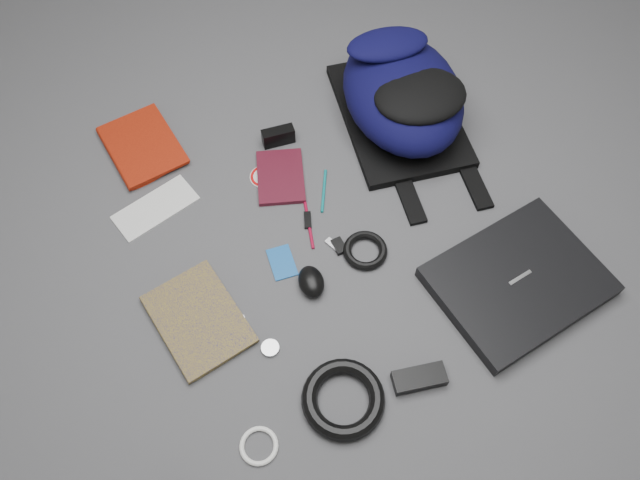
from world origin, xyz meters
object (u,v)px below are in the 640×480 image
object	(u,v)px
backpack	(402,93)
dvd_case	(281,177)
textbook_red	(112,160)
laptop	(518,281)
mouse	(311,282)
power_brick	(419,378)
compact_camera	(278,136)
comic_book	(163,340)

from	to	relation	value
backpack	dvd_case	bearing A→B (deg)	-161.65
backpack	textbook_red	bearing A→B (deg)	177.09
laptop	dvd_case	distance (m)	0.69
backpack	dvd_case	world-z (taller)	backpack
mouse	power_brick	world-z (taller)	mouse
backpack	laptop	world-z (taller)	backpack
power_brick	backpack	bearing A→B (deg)	77.49
dvd_case	compact_camera	distance (m)	0.13
compact_camera	mouse	size ratio (longest dim) A/B	1.04
laptop	mouse	bearing A→B (deg)	148.69
textbook_red	mouse	world-z (taller)	mouse
comic_book	power_brick	bearing A→B (deg)	-42.84
backpack	dvd_case	size ratio (longest dim) A/B	2.81
backpack	comic_book	world-z (taller)	backpack
backpack	compact_camera	distance (m)	0.38
textbook_red	backpack	bearing A→B (deg)	-19.92
mouse	laptop	bearing A→B (deg)	-15.64
textbook_red	compact_camera	bearing A→B (deg)	-22.32
laptop	comic_book	size ratio (longest dim) A/B	1.54
compact_camera	mouse	bearing A→B (deg)	-95.52
power_brick	textbook_red	bearing A→B (deg)	130.03
laptop	comic_book	xyz separation A→B (m)	(-0.87, 0.17, -0.01)
dvd_case	power_brick	distance (m)	0.67
mouse	power_brick	xyz separation A→B (m)	(0.15, -0.32, -0.01)
comic_book	mouse	size ratio (longest dim) A/B	2.92
backpack	compact_camera	world-z (taller)	backpack
laptop	compact_camera	size ratio (longest dim) A/B	4.36
comic_book	power_brick	distance (m)	0.62
textbook_red	comic_book	bearing A→B (deg)	-99.80
backpack	comic_book	size ratio (longest dim) A/B	1.94
dvd_case	mouse	bearing A→B (deg)	-80.58
backpack	textbook_red	world-z (taller)	backpack
textbook_red	power_brick	distance (m)	1.04
backpack	textbook_red	size ratio (longest dim) A/B	2.03
textbook_red	compact_camera	size ratio (longest dim) A/B	2.69
textbook_red	dvd_case	bearing A→B (deg)	-37.84
backpack	mouse	size ratio (longest dim) A/B	5.67
compact_camera	mouse	xyz separation A→B (m)	(-0.07, -0.47, -0.00)
backpack	mouse	xyz separation A→B (m)	(-0.44, -0.43, -0.08)
dvd_case	power_brick	size ratio (longest dim) A/B	1.46
textbook_red	comic_book	size ratio (longest dim) A/B	0.95
backpack	laptop	xyz separation A→B (m)	(0.05, -0.61, -0.09)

